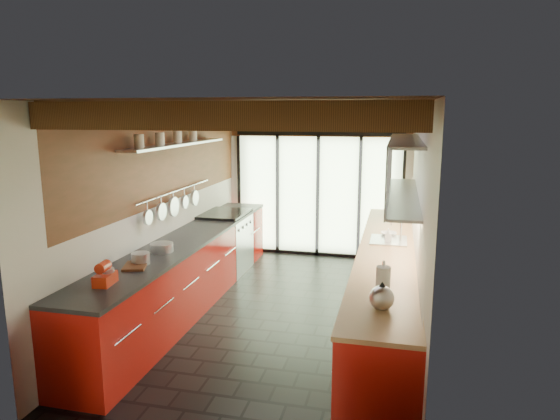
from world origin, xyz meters
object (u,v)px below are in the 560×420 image
(stand_mixer, at_px, (105,275))
(kettle, at_px, (382,296))
(soap_bottle, at_px, (388,236))
(bowl, at_px, (389,234))
(paper_towel, at_px, (383,283))

(stand_mixer, distance_m, kettle, 2.54)
(soap_bottle, distance_m, bowl, 0.37)
(stand_mixer, xyz_separation_m, paper_towel, (2.54, 0.23, 0.05))
(stand_mixer, relative_size, paper_towel, 0.79)
(stand_mixer, xyz_separation_m, kettle, (2.54, 0.00, 0.02))
(stand_mixer, height_order, paper_towel, paper_towel)
(bowl, bearing_deg, paper_towel, -90.00)
(kettle, xyz_separation_m, bowl, (0.00, 2.54, -0.08))
(soap_bottle, bearing_deg, bowl, 90.00)
(kettle, height_order, paper_towel, paper_towel)
(stand_mixer, bearing_deg, paper_towel, 5.22)
(soap_bottle, relative_size, bowl, 0.91)
(kettle, distance_m, paper_towel, 0.23)
(stand_mixer, relative_size, kettle, 0.96)
(stand_mixer, distance_m, bowl, 3.59)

